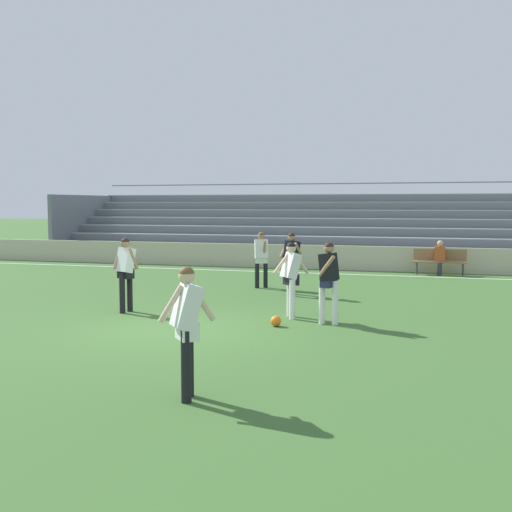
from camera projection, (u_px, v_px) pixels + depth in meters
ground_plane at (173, 330)px, 12.38m from camera, size 160.00×160.00×0.00m
field_line_sideline at (297, 273)px, 22.70m from camera, size 44.00×0.12×0.01m
sideline_wall at (306, 257)px, 24.07m from camera, size 48.00×0.16×0.92m
bleacher_stand at (335, 226)px, 27.25m from camera, size 25.04×5.80×3.49m
bench_near_bin at (440, 259)px, 22.03m from camera, size 1.80×0.40×0.90m
spectator_seated at (440, 255)px, 21.91m from camera, size 0.36×0.42×1.21m
player_white_dropping_back at (291, 273)px, 13.63m from camera, size 0.75×0.53×1.65m
player_dark_wide_right at (329, 276)px, 12.87m from camera, size 0.42×0.62×1.70m
player_white_trailing_run at (187, 320)px, 7.90m from camera, size 0.66×0.53×1.70m
player_white_on_ball at (261, 255)px, 18.52m from camera, size 0.48×0.60×1.66m
player_white_challenging at (126, 268)px, 14.31m from camera, size 0.57×0.46×1.71m
player_dark_pressing_high at (291, 258)px, 17.05m from camera, size 0.64×0.48×1.70m
soccer_ball at (276, 321)px, 12.72m from camera, size 0.22×0.22×0.22m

